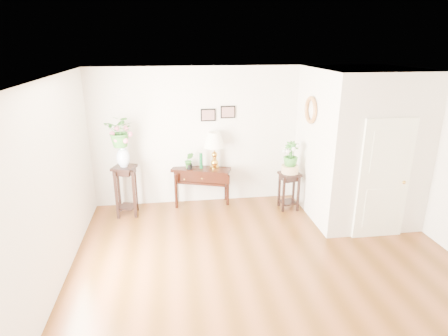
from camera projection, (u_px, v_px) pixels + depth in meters
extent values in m
cube|color=brown|center=(271.00, 271.00, 5.59)|extent=(6.00, 5.50, 0.02)
cube|color=white|center=(281.00, 79.00, 4.68)|extent=(6.00, 5.50, 0.02)
cube|color=silver|center=(240.00, 136.00, 7.71)|extent=(6.00, 0.02, 2.80)
cube|color=silver|center=(383.00, 327.00, 2.56)|extent=(6.00, 0.02, 2.80)
cube|color=silver|center=(46.00, 195.00, 4.74)|extent=(0.02, 5.50, 2.80)
cube|color=silver|center=(358.00, 144.00, 7.08)|extent=(1.80, 1.95, 2.80)
cube|color=white|center=(384.00, 180.00, 6.25)|extent=(0.90, 0.05, 2.10)
cube|color=black|center=(208.00, 115.00, 7.46)|extent=(0.30, 0.02, 0.25)
cube|color=black|center=(228.00, 112.00, 7.50)|extent=(0.30, 0.02, 0.25)
torus|color=#BE7635|center=(311.00, 110.00, 6.86)|extent=(0.07, 0.51, 0.51)
cube|color=black|center=(201.00, 186.00, 7.76)|extent=(1.25, 0.75, 0.79)
cube|color=gold|center=(214.00, 151.00, 7.56)|extent=(0.51, 0.51, 0.76)
cylinder|color=#0C4B20|center=(201.00, 160.00, 7.58)|extent=(0.07, 0.07, 0.32)
imported|color=#327728|center=(189.00, 161.00, 7.55)|extent=(0.20, 0.18, 0.33)
cube|color=black|center=(126.00, 191.00, 7.25)|extent=(0.50, 0.50, 1.00)
imported|color=#327728|center=(121.00, 130.00, 6.86)|extent=(0.66, 0.62, 0.60)
cube|color=black|center=(289.00, 191.00, 7.55)|extent=(0.44, 0.44, 0.77)
cylinder|color=beige|center=(290.00, 169.00, 7.40)|extent=(0.45, 0.45, 0.15)
imported|color=#327728|center=(291.00, 155.00, 7.30)|extent=(0.34, 0.34, 0.51)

